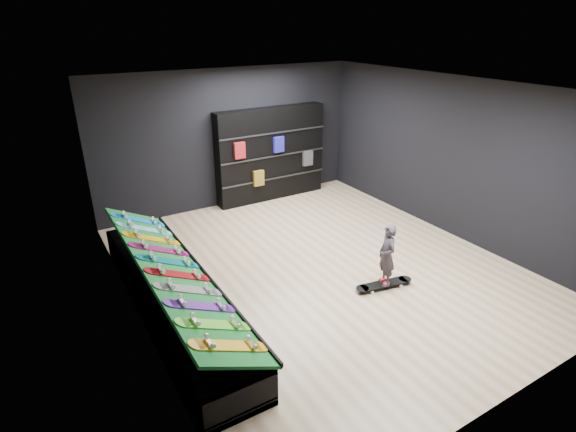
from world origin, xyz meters
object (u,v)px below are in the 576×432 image
display_rack (173,298)px  floor_skateboard (384,285)px  back_shelving (271,154)px  child (386,266)px

display_rack → floor_skateboard: bearing=-19.3°
back_shelving → floor_skateboard: bearing=-95.2°
display_rack → back_shelving: bearing=43.8°
display_rack → floor_skateboard: size_ratio=4.59×
floor_skateboard → display_rack: bearing=171.2°
back_shelving → display_rack: bearing=-136.2°
display_rack → floor_skateboard: (3.06, -1.07, -0.20)m
back_shelving → child: bearing=-95.2°
floor_skateboard → back_shelving: bearing=95.2°
back_shelving → floor_skateboard: 4.52m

